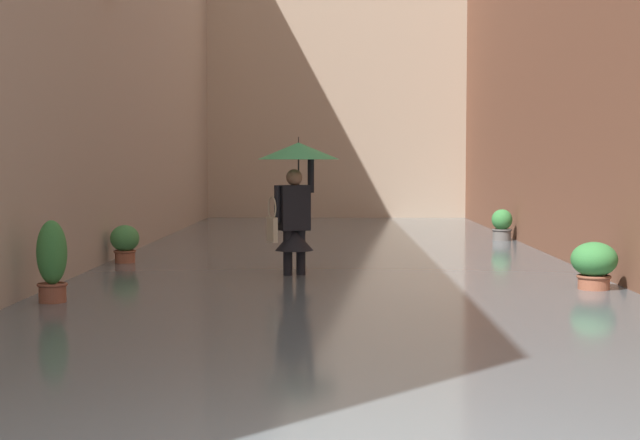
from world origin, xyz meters
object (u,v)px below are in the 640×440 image
(person_wading, at_px, (296,182))
(potted_plant_far_right, at_px, (125,247))
(potted_plant_near_right, at_px, (52,269))
(potted_plant_far_left, at_px, (594,269))
(potted_plant_mid_left, at_px, (502,229))

(person_wading, height_order, potted_plant_far_right, person_wading)
(potted_plant_near_right, bearing_deg, person_wading, -134.80)
(person_wading, bearing_deg, potted_plant_far_left, 158.72)
(person_wading, height_order, potted_plant_near_right, person_wading)
(potted_plant_near_right, bearing_deg, potted_plant_mid_left, -127.24)
(potted_plant_near_right, height_order, potted_plant_mid_left, potted_plant_near_right)
(potted_plant_mid_left, bearing_deg, person_wading, 56.76)
(potted_plant_far_left, distance_m, potted_plant_far_right, 6.67)
(person_wading, xyz_separation_m, potted_plant_near_right, (2.46, 2.48, -0.86))
(person_wading, bearing_deg, potted_plant_mid_left, -123.24)
(potted_plant_far_left, bearing_deg, potted_plant_far_right, -24.98)
(potted_plant_mid_left, relative_size, potted_plant_far_right, 1.04)
(potted_plant_near_right, relative_size, potted_plant_mid_left, 1.36)
(person_wading, distance_m, potted_plant_far_right, 3.10)
(person_wading, bearing_deg, potted_plant_far_right, -29.69)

